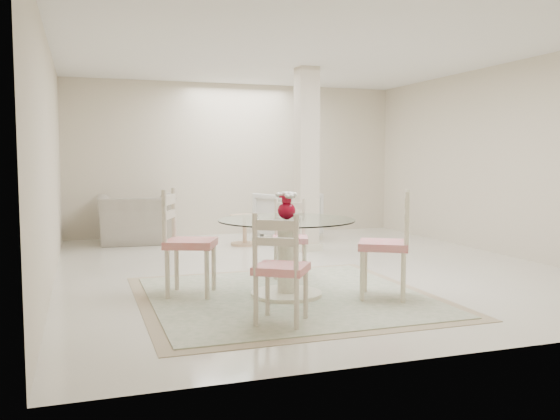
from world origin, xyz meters
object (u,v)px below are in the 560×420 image
object	(u,v)px
dining_chair_east	(392,236)
armchair_white	(287,215)
dining_chair_south	(279,260)
side_table	(245,231)
red_vase	(287,205)
dining_chair_west	(183,234)
dining_chair_north	(290,232)
recliner_taupe	(136,219)
column	(307,160)
dining_table	(286,258)

from	to	relation	value
dining_chair_east	armchair_white	bearing A→B (deg)	-155.31
dining_chair_south	side_table	world-z (taller)	dining_chair_south
red_vase	dining_chair_west	size ratio (longest dim) A/B	0.23
red_vase	dining_chair_north	world-z (taller)	red_vase
dining_chair_south	recliner_taupe	xyz separation A→B (m)	(-0.68, 5.25, -0.16)
column	dining_chair_west	xyz separation A→B (m)	(-2.24, -2.40, -0.73)
red_vase	recliner_taupe	xyz separation A→B (m)	(-1.07, 4.32, -0.53)
dining_chair_west	dining_table	bearing A→B (deg)	-89.78
dining_chair_east	dining_chair_south	xyz separation A→B (m)	(-1.34, -0.55, -0.07)
dining_table	side_table	xyz separation A→B (m)	(0.54, 3.55, -0.17)
dining_chair_west	side_table	world-z (taller)	dining_chair_west
dining_chair_east	side_table	world-z (taller)	dining_chair_east
dining_chair_east	dining_chair_west	bearing A→B (deg)	-81.40
red_vase	dining_chair_west	world-z (taller)	dining_chair_west
column	recliner_taupe	xyz separation A→B (m)	(-2.35, 1.54, -0.96)
dining_table	side_table	distance (m)	3.60
dining_chair_east	dining_chair_south	distance (m)	1.45
dining_table	red_vase	distance (m)	0.52
dining_chair_east	dining_chair_north	xyz separation A→B (m)	(-0.57, 1.33, -0.09)
dining_chair_east	dining_table	bearing A→B (deg)	-81.72
dining_table	side_table	size ratio (longest dim) A/B	2.79
recliner_taupe	column	bearing A→B (deg)	149.61
dining_chair_north	armchair_white	size ratio (longest dim) A/B	1.12
red_vase	dining_chair_south	world-z (taller)	red_vase
dining_chair_east	dining_chair_north	distance (m)	1.46
dining_chair_west	recliner_taupe	xyz separation A→B (m)	(-0.11, 3.93, -0.23)
recliner_taupe	armchair_white	bearing A→B (deg)	175.55
column	dining_chair_west	bearing A→B (deg)	-133.02
dining_table	dining_chair_north	bearing A→B (deg)	68.39
column	dining_chair_north	size ratio (longest dim) A/B	2.71
column	dining_table	size ratio (longest dim) A/B	2.01
dining_chair_west	recliner_taupe	distance (m)	3.94
red_vase	side_table	xyz separation A→B (m)	(0.54, 3.55, -0.69)
dining_chair_north	dining_chair_south	bearing A→B (deg)	-93.02
dining_chair_east	side_table	distance (m)	3.98
dining_chair_south	dining_table	bearing A→B (deg)	-79.04
dining_chair_east	red_vase	bearing A→B (deg)	-81.68
dining_chair_north	dining_chair_west	xyz separation A→B (m)	(-1.33, -0.56, 0.10)
red_vase	column	bearing A→B (deg)	65.27
recliner_taupe	dining_chair_north	bearing A→B (deg)	115.90
recliner_taupe	side_table	size ratio (longest dim) A/B	2.48
dining_chair_north	side_table	size ratio (longest dim) A/B	2.07
dining_chair_north	recliner_taupe	world-z (taller)	dining_chair_north
dining_chair_west	side_table	size ratio (longest dim) A/B	2.45
column	recliner_taupe	world-z (taller)	column
dining_table	red_vase	xyz separation A→B (m)	(0.00, -0.00, 0.52)
dining_chair_north	dining_chair_west	bearing A→B (deg)	-137.98
dining_chair_north	side_table	distance (m)	2.63
dining_table	dining_chair_north	distance (m)	1.02
column	armchair_white	size ratio (longest dim) A/B	3.05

